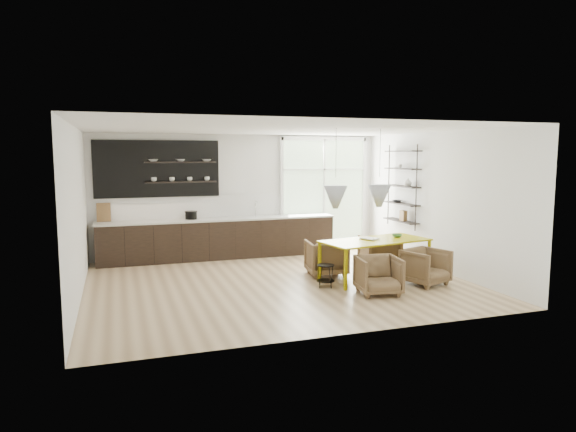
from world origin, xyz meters
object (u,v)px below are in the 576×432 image
Objects in this scene: armchair_back_right at (379,252)px; wire_stool at (326,273)px; armchair_front_left at (378,275)px; armchair_back_left at (326,258)px; armchair_front_right at (425,267)px; dining_table at (375,242)px.

wire_stool is at bearing 40.43° from armchair_back_right.
wire_stool is at bearing 142.76° from armchair_front_left.
armchair_back_left reaches higher than armchair_front_right.
armchair_front_right is 1.77× the size of wire_stool.
armchair_front_right is (1.15, 0.30, 0.00)m from armchair_front_left.
armchair_front_left is (-0.47, -1.00, -0.39)m from dining_table.
armchair_front_left is at bearing 176.28° from armchair_front_right.
armchair_front_right is at bearing 23.88° from armchair_front_left.
armchair_front_left is 1.01m from wire_stool.
dining_table is at bearing 150.15° from armchair_back_left.
dining_table is 3.09× the size of armchair_front_left.
dining_table is 2.90× the size of armchair_back_left.
armchair_front_left reaches higher than wire_stool.
armchair_back_left is 1.87× the size of wire_stool.
armchair_back_left reaches higher than wire_stool.
armchair_back_left is 1.63m from armchair_front_left.
armchair_back_left reaches higher than armchair_back_right.
armchair_back_right is at bearing 32.58° from wire_stool.
armchair_back_right reaches higher than wire_stool.
armchair_front_right is (0.14, -1.52, -0.02)m from armchair_back_right.
armchair_front_right reaches higher than armchair_front_left.
armchair_front_left is 1.19m from armchair_front_right.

